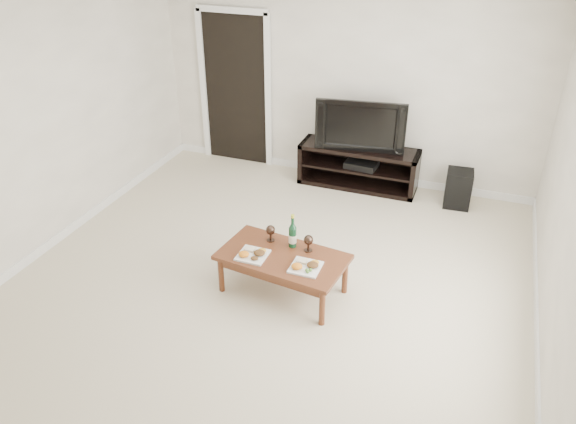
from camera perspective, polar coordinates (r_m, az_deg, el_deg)
The scene contains 14 objects.
floor at distance 5.58m, azimuth -2.32°, elevation -7.75°, with size 5.50×5.50×0.00m, color beige.
back_wall at distance 7.37m, azimuth 5.96°, elevation 13.02°, with size 5.00×0.04×2.60m, color white.
ceiling at distance 4.50m, azimuth -3.02°, elevation 19.77°, with size 5.00×5.50×0.04m, color white.
doorway at distance 7.93m, azimuth -5.32°, elevation 12.18°, with size 0.90×0.02×2.05m, color black.
media_console at distance 7.42m, azimuth 7.14°, elevation 4.58°, with size 1.54×0.45×0.55m, color black.
television at distance 7.19m, azimuth 7.44°, elevation 8.91°, with size 1.13×0.15×0.65m, color black.
av_receiver at distance 7.38m, azimuth 7.49°, elevation 4.84°, with size 0.40×0.30×0.08m, color black.
subwoofer at distance 7.21m, azimuth 16.91°, elevation 2.30°, with size 0.31×0.31×0.46m, color black.
coffee_table at distance 5.42m, azimuth -0.52°, elevation -6.27°, with size 1.19×0.65×0.42m, color brown.
plate_left at distance 5.28m, azimuth -3.62°, elevation -4.18°, with size 0.27×0.27×0.07m, color white.
plate_right at distance 5.11m, azimuth 1.80°, elevation -5.41°, with size 0.27×0.27×0.07m, color white.
wine_bottle at distance 5.34m, azimuth 0.47°, elevation -1.92°, with size 0.07×0.07×0.35m, color #0F371E.
goblet_left at distance 5.48m, azimuth -1.78°, elevation -2.16°, with size 0.09×0.09×0.17m, color #33231C, non-canonical shape.
goblet_right at distance 5.32m, azimuth 2.09°, elevation -3.18°, with size 0.09×0.09×0.17m, color #33231C, non-canonical shape.
Camera 1 is at (1.76, -4.07, 3.39)m, focal length 35.00 mm.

